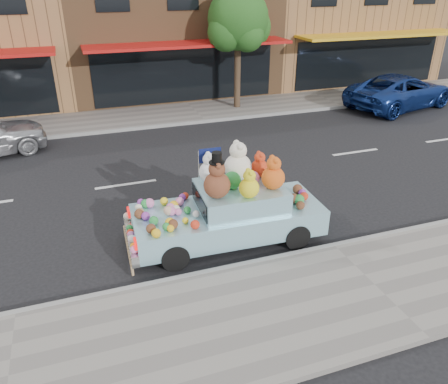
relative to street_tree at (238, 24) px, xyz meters
name	(u,v)px	position (x,y,z in m)	size (l,w,h in m)	color
ground	(250,167)	(-2.03, -6.55, -3.69)	(120.00, 120.00, 0.00)	black
near_sidewalk	(374,287)	(-2.03, -13.05, -3.63)	(60.00, 3.00, 0.12)	gray
far_sidewalk	(195,112)	(-2.03, -0.05, -3.63)	(60.00, 3.00, 0.12)	gray
near_kerb	(333,247)	(-2.03, -11.55, -3.63)	(60.00, 0.12, 0.13)	gray
far_kerb	(205,121)	(-2.03, -1.55, -3.63)	(60.00, 0.12, 0.13)	gray
storefront_mid	(165,16)	(-2.03, 5.42, -0.05)	(10.00, 9.80, 7.30)	brown
storefront_right	(332,11)	(7.97, 5.42, -0.05)	(10.00, 9.80, 7.30)	olive
street_tree	(238,24)	(0.00, 0.00, 0.00)	(3.00, 2.70, 5.22)	#38281C
car_blue	(400,91)	(7.19, -2.29, -2.93)	(2.53, 5.50, 1.53)	navy
art_car	(229,208)	(-4.14, -10.38, -2.86)	(4.55, 1.94, 2.38)	black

